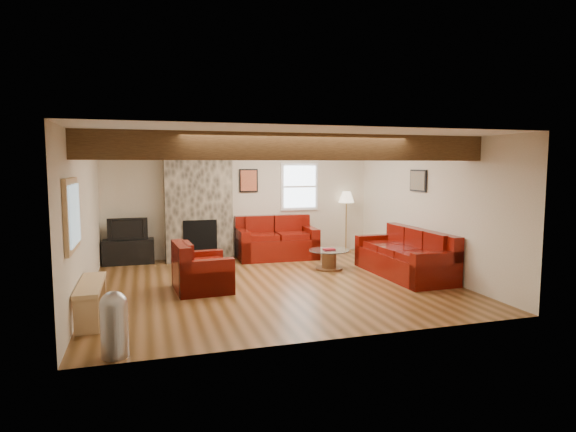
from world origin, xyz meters
name	(u,v)px	position (x,y,z in m)	size (l,w,h in m)	color
room	(274,212)	(0.00, 0.00, 1.25)	(8.00, 8.00, 8.00)	#5A3817
oak_beam	(296,147)	(0.00, -1.25, 2.31)	(6.00, 0.36, 0.38)	#352010
chimney_breast	(198,204)	(-1.00, 2.49, 1.22)	(1.40, 0.67, 2.50)	#36312A
back_window	(300,187)	(1.35, 2.71, 1.55)	(0.90, 0.08, 1.10)	white
hatch_window	(72,215)	(-2.96, -1.50, 1.45)	(0.08, 1.00, 0.90)	tan
ceiling_dome	(307,144)	(0.90, 0.90, 2.44)	(0.40, 0.40, 0.18)	silver
artwork_back	(249,181)	(0.15, 2.71, 1.70)	(0.42, 0.06, 0.52)	black
artwork_right	(418,181)	(2.96, 0.30, 1.75)	(0.06, 0.55, 0.42)	black
sofa_three	(404,253)	(2.48, -0.06, 0.43)	(2.21, 0.92, 0.85)	#4D0705
loveseat	(276,238)	(0.66, 2.23, 0.46)	(1.72, 0.99, 0.91)	#4D0705
armchair_red	(202,266)	(-1.23, -0.03, 0.40)	(0.98, 0.86, 0.80)	#4D0705
coffee_table	(329,260)	(1.35, 0.82, 0.20)	(0.80, 0.80, 0.42)	#4D2A19
tv_cabinet	(129,252)	(-2.45, 2.53, 0.26)	(1.02, 0.41, 0.51)	black
television	(128,229)	(-2.45, 2.53, 0.74)	(0.79, 0.10, 0.46)	black
floor_lamp	(346,200)	(2.46, 2.55, 1.22)	(0.37, 0.37, 1.42)	tan
pine_bench	(91,301)	(-2.83, -1.13, 0.25)	(0.31, 1.32, 0.49)	tan
pedal_bin	(114,324)	(-2.46, -2.55, 0.36)	(0.29, 0.29, 0.72)	#AFAFB4
coal_bucket	(188,260)	(-1.30, 1.83, 0.15)	(0.32, 0.32, 0.30)	slate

